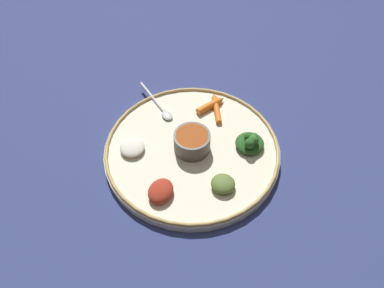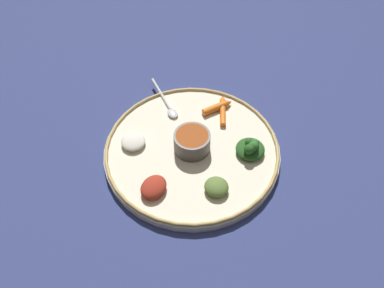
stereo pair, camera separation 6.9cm
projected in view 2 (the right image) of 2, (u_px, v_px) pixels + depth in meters
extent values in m
plane|color=navy|center=(192.00, 153.00, 0.87)|extent=(2.40, 2.40, 0.00)
cylinder|color=beige|center=(192.00, 151.00, 0.86)|extent=(0.40, 0.40, 0.02)
torus|color=tan|center=(192.00, 147.00, 0.85)|extent=(0.39, 0.39, 0.01)
cylinder|color=#4C4742|center=(192.00, 142.00, 0.84)|extent=(0.08, 0.08, 0.04)
cylinder|color=#99471E|center=(192.00, 136.00, 0.82)|extent=(0.07, 0.07, 0.01)
ellipsoid|color=silver|center=(172.00, 114.00, 0.92)|extent=(0.02, 0.03, 0.01)
cylinder|color=silver|center=(160.00, 94.00, 0.96)|extent=(0.01, 0.12, 0.01)
ellipsoid|color=#23511E|center=(250.00, 149.00, 0.84)|extent=(0.07, 0.07, 0.02)
sphere|color=#2D6628|center=(255.00, 143.00, 0.83)|extent=(0.02, 0.02, 0.02)
sphere|color=#23511E|center=(249.00, 142.00, 0.83)|extent=(0.02, 0.02, 0.02)
sphere|color=#23511E|center=(249.00, 149.00, 0.81)|extent=(0.02, 0.02, 0.02)
sphere|color=#2D6628|center=(254.00, 146.00, 0.82)|extent=(0.02, 0.02, 0.02)
cylinder|color=orange|center=(223.00, 112.00, 0.92)|extent=(0.05, 0.08, 0.01)
cone|color=orange|center=(222.00, 98.00, 0.95)|extent=(0.02, 0.02, 0.01)
cylinder|color=orange|center=(215.00, 108.00, 0.92)|extent=(0.07, 0.02, 0.02)
cone|color=orange|center=(229.00, 102.00, 0.94)|extent=(0.02, 0.02, 0.02)
ellipsoid|color=silver|center=(133.00, 141.00, 0.85)|extent=(0.07, 0.07, 0.02)
ellipsoid|color=maroon|center=(154.00, 187.00, 0.77)|extent=(0.08, 0.08, 0.03)
ellipsoid|color=#567033|center=(217.00, 187.00, 0.77)|extent=(0.07, 0.07, 0.02)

